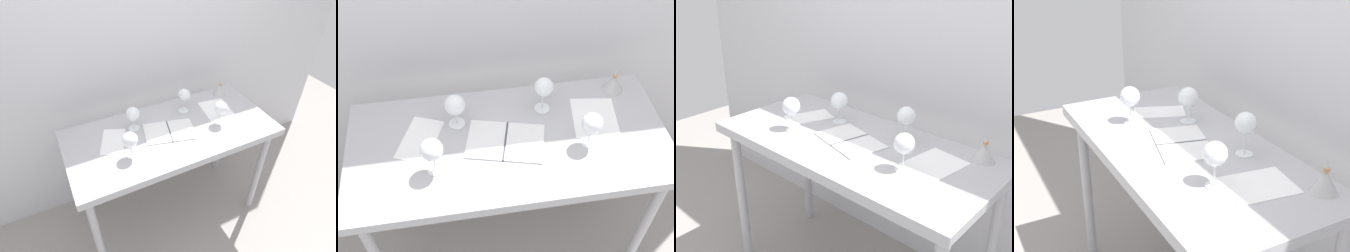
% 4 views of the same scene
% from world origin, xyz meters
% --- Properties ---
extents(back_wall, '(3.80, 0.04, 2.60)m').
position_xyz_m(back_wall, '(0.00, 0.49, 1.30)').
color(back_wall, silver).
rests_on(back_wall, ground_plane).
extents(steel_counter, '(1.40, 0.65, 0.90)m').
position_xyz_m(steel_counter, '(0.00, -0.01, 0.79)').
color(steel_counter, '#AAAAAF').
rests_on(steel_counter, ground_plane).
extents(wine_glass_near_left, '(0.09, 0.09, 0.18)m').
position_xyz_m(wine_glass_near_left, '(-0.32, -0.12, 1.03)').
color(wine_glass_near_left, white).
rests_on(wine_glass_near_left, steel_counter).
extents(wine_glass_near_right, '(0.09, 0.09, 0.17)m').
position_xyz_m(wine_glass_near_right, '(0.33, -0.08, 1.02)').
color(wine_glass_near_right, white).
rests_on(wine_glass_near_right, steel_counter).
extents(wine_glass_far_left, '(0.09, 0.09, 0.17)m').
position_xyz_m(wine_glass_far_left, '(-0.22, 0.12, 1.01)').
color(wine_glass_far_left, white).
rests_on(wine_glass_far_left, steel_counter).
extents(wine_glass_far_right, '(0.09, 0.09, 0.18)m').
position_xyz_m(wine_glass_far_right, '(0.18, 0.16, 1.03)').
color(wine_glass_far_right, white).
rests_on(wine_glass_far_right, steel_counter).
extents(open_notebook, '(0.37, 0.29, 0.01)m').
position_xyz_m(open_notebook, '(-0.02, -0.01, 0.90)').
color(open_notebook, silver).
rests_on(open_notebook, steel_counter).
extents(tasting_sheet_upper, '(0.22, 0.28, 0.00)m').
position_xyz_m(tasting_sheet_upper, '(-0.38, 0.06, 0.90)').
color(tasting_sheet_upper, white).
rests_on(tasting_sheet_upper, steel_counter).
extents(tasting_sheet_lower, '(0.23, 0.27, 0.00)m').
position_xyz_m(tasting_sheet_lower, '(0.41, 0.06, 0.90)').
color(tasting_sheet_lower, white).
rests_on(tasting_sheet_lower, steel_counter).
extents(decanter_funnel, '(0.10, 0.10, 0.13)m').
position_xyz_m(decanter_funnel, '(0.55, 0.23, 0.94)').
color(decanter_funnel, '#B3B3B3').
rests_on(decanter_funnel, steel_counter).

